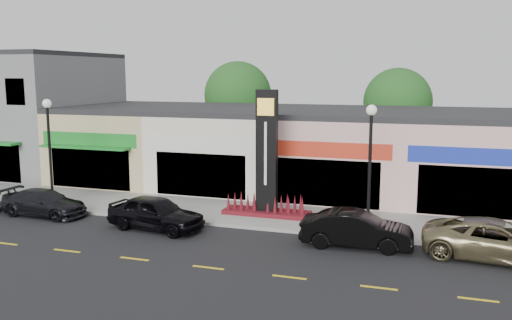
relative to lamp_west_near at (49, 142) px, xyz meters
The scene contains 17 objects.
ground 9.07m from the lamp_west_near, 17.35° to the right, with size 120.00×120.00×0.00m, color black.
sidewalk 8.89m from the lamp_west_near, 13.02° to the left, with size 52.00×4.30×0.15m, color gray.
curb 8.70m from the lamp_west_near, ahead, with size 52.00×0.20×0.15m, color gray.
building_grey_2story 13.45m from the lamp_west_near, 138.08° to the left, with size 12.00×10.95×8.30m.
shop_beige 9.04m from the lamp_west_near, 93.19° to the left, with size 7.00×10.85×4.80m.
shop_cream 11.13m from the lamp_west_near, 54.08° to the left, with size 7.00×10.01×4.80m.
shop_pink_w 16.25m from the lamp_west_near, 33.61° to the left, with size 7.00×10.01×4.80m.
shop_pink_e 22.40m from the lamp_west_near, 23.64° to the left, with size 7.00×10.01×4.80m.
tree_rear_west 17.55m from the lamp_west_near, 76.76° to the left, with size 5.20×5.20×7.83m.
tree_rear_mid 23.39m from the lamp_west_near, 46.74° to the left, with size 4.80×4.80×7.29m.
lamp_west_near is the anchor object (origin of this frame).
lamp_east_near 16.00m from the lamp_west_near, ahead, with size 0.44×0.44×5.47m.
pylon_sign 11.19m from the lamp_west_near, ahead, with size 4.20×1.30×6.00m.
car_dark_sedan 3.18m from the lamp_west_near, 67.26° to the right, with size 4.40×1.79×1.28m, color black.
car_black_sedan 7.63m from the lamp_west_near, 14.41° to the right, with size 4.47×1.80×1.52m, color black.
car_black_conv 16.03m from the lamp_west_near, ahead, with size 4.43×1.54×1.46m, color black.
car_gold_suv 21.13m from the lamp_west_near, ahead, with size 5.33×2.46×1.48m, color #7C714F.
Camera 1 is at (10.36, -20.10, 6.88)m, focal length 38.00 mm.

